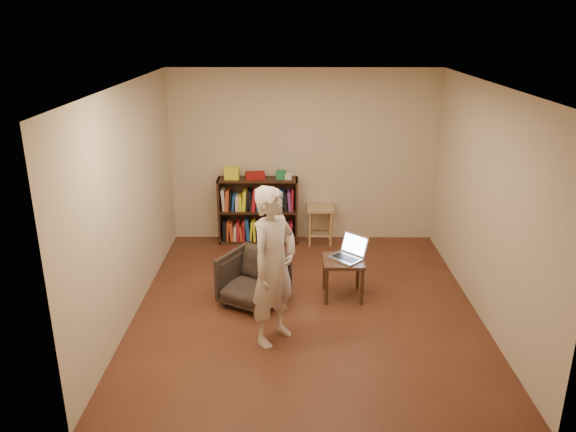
{
  "coord_description": "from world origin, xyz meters",
  "views": [
    {
      "loc": [
        -0.18,
        -5.99,
        3.25
      ],
      "look_at": [
        -0.22,
        0.35,
        1.02
      ],
      "focal_mm": 35.0,
      "sensor_mm": 36.0,
      "label": 1
    }
  ],
  "objects_px": {
    "bookshelf": "(258,214)",
    "stool": "(320,214)",
    "side_table": "(343,266)",
    "person": "(274,266)",
    "armchair": "(254,279)",
    "laptop": "(349,253)"
  },
  "relations": [
    {
      "from": "armchair",
      "to": "person",
      "type": "xyz_separation_m",
      "value": [
        0.27,
        -0.81,
        0.54
      ]
    },
    {
      "from": "bookshelf",
      "to": "person",
      "type": "relative_size",
      "value": 0.7
    },
    {
      "from": "person",
      "to": "stool",
      "type": "bearing_deg",
      "value": 24.69
    },
    {
      "from": "side_table",
      "to": "bookshelf",
      "type": "bearing_deg",
      "value": 121.76
    },
    {
      "from": "armchair",
      "to": "person",
      "type": "relative_size",
      "value": 0.41
    },
    {
      "from": "bookshelf",
      "to": "person",
      "type": "height_order",
      "value": "person"
    },
    {
      "from": "armchair",
      "to": "person",
      "type": "height_order",
      "value": "person"
    },
    {
      "from": "stool",
      "to": "side_table",
      "type": "relative_size",
      "value": 1.17
    },
    {
      "from": "bookshelf",
      "to": "person",
      "type": "xyz_separation_m",
      "value": [
        0.33,
        -2.83,
        0.41
      ]
    },
    {
      "from": "stool",
      "to": "laptop",
      "type": "xyz_separation_m",
      "value": [
        0.27,
        -1.72,
        0.09
      ]
    },
    {
      "from": "bookshelf",
      "to": "stool",
      "type": "relative_size",
      "value": 2.06
    },
    {
      "from": "side_table",
      "to": "stool",
      "type": "bearing_deg",
      "value": 96.37
    },
    {
      "from": "bookshelf",
      "to": "side_table",
      "type": "relative_size",
      "value": 2.41
    },
    {
      "from": "side_table",
      "to": "person",
      "type": "xyz_separation_m",
      "value": [
        -0.81,
        -0.99,
        0.44
      ]
    },
    {
      "from": "person",
      "to": "bookshelf",
      "type": "bearing_deg",
      "value": 43.81
    },
    {
      "from": "armchair",
      "to": "laptop",
      "type": "distance_m",
      "value": 1.2
    },
    {
      "from": "bookshelf",
      "to": "laptop",
      "type": "relative_size",
      "value": 2.35
    },
    {
      "from": "armchair",
      "to": "person",
      "type": "bearing_deg",
      "value": -42.34
    },
    {
      "from": "laptop",
      "to": "stool",
      "type": "bearing_deg",
      "value": 143.33
    },
    {
      "from": "laptop",
      "to": "side_table",
      "type": "bearing_deg",
      "value": -97.67
    },
    {
      "from": "stool",
      "to": "side_table",
      "type": "height_order",
      "value": "stool"
    },
    {
      "from": "side_table",
      "to": "person",
      "type": "distance_m",
      "value": 1.35
    }
  ]
}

